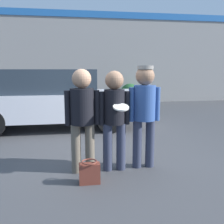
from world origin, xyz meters
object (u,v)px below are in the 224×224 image
Objects in this scene: person_middle_with_frisbee at (114,113)px; handbag at (90,173)px; person_left at (82,112)px; parked_car_near at (53,99)px; person_right at (144,107)px; shrub at (130,94)px.

person_middle_with_frisbee reaches higher than handbag.
parked_car_near is at bearing 101.57° from person_left.
handbag is at bearing -81.02° from person_left.
shrub is at bearing 78.44° from person_right.
parked_car_near reaches higher than person_middle_with_frisbee.
person_right reaches higher than handbag.
parked_car_near is at bearing -126.27° from shrub.
person_left is 4.84× the size of handbag.
person_left is 1.01m from person_right.
person_left reaches higher than parked_car_near.
parked_car_near is (-0.67, 3.25, -0.16)m from person_left.
person_right is (1.01, 0.05, 0.04)m from person_left.
person_middle_with_frisbee is 0.95× the size of person_right.
shrub is (2.06, 7.66, -0.46)m from person_middle_with_frisbee.
person_middle_with_frisbee is 1.00m from handbag.
parked_car_near is at bearing 117.65° from person_right.
person_left is 3.32m from parked_car_near.
parked_car_near is 3.82m from handbag.
person_left is at bearing -179.88° from person_middle_with_frisbee.
shrub is 2.86× the size of handbag.
person_middle_with_frisbee is 4.75× the size of handbag.
person_left reaches higher than shrub.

